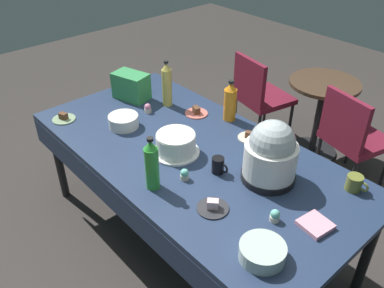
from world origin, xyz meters
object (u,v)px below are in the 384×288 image
at_px(potluck_table, 192,159).
at_px(frosted_layer_cake, 176,144).
at_px(slow_cooker, 271,154).
at_px(soda_bottle_orange_juice, 230,102).
at_px(dessert_plate_sage, 64,118).
at_px(coffee_mug_olive, 354,183).
at_px(coffee_mug_black, 218,165).
at_px(cupcake_lemon, 185,175).
at_px(soda_bottle_lime_soda, 152,165).
at_px(dessert_plate_cream, 249,137).
at_px(dessert_plate_coral, 196,112).
at_px(maroon_chair_left, 259,93).
at_px(round_cafe_table, 321,105).
at_px(glass_salad_bowl, 262,252).
at_px(soda_carton, 131,86).
at_px(cupcake_rose, 275,216).
at_px(ceramic_snack_bowl, 124,121).
at_px(dessert_plate_charcoal, 213,207).
at_px(soda_bottle_ginger_ale, 167,85).
at_px(cupcake_vanilla, 148,108).
at_px(maroon_chair_right, 352,134).

bearing_deg(potluck_table, frosted_layer_cake, -118.82).
bearing_deg(slow_cooker, soda_bottle_orange_juice, 152.36).
height_order(dessert_plate_sage, coffee_mug_olive, coffee_mug_olive).
relative_size(potluck_table, dessert_plate_sage, 13.78).
height_order(potluck_table, coffee_mug_black, coffee_mug_black).
distance_m(cupcake_lemon, soda_bottle_lime_soda, 0.22).
relative_size(dessert_plate_cream, cupcake_lemon, 2.15).
bearing_deg(slow_cooker, dessert_plate_coral, 166.48).
xyz_separation_m(maroon_chair_left, round_cafe_table, (0.52, 0.22, 0.01)).
bearing_deg(maroon_chair_left, glass_salad_bowl, -49.74).
relative_size(glass_salad_bowl, cupcake_lemon, 3.14).
distance_m(frosted_layer_cake, round_cafe_table, 1.67).
bearing_deg(soda_bottle_orange_juice, glass_salad_bowl, -39.20).
xyz_separation_m(frosted_layer_cake, soda_carton, (-0.79, 0.22, 0.03)).
xyz_separation_m(dessert_plate_coral, soda_carton, (-0.51, -0.20, 0.09)).
relative_size(coffee_mug_olive, round_cafe_table, 0.18).
bearing_deg(cupcake_rose, potluck_table, 172.25).
bearing_deg(potluck_table, coffee_mug_black, -6.93).
xyz_separation_m(glass_salad_bowl, round_cafe_table, (-0.88, 1.88, -0.29)).
xyz_separation_m(glass_salad_bowl, dessert_plate_cream, (-0.69, 0.70, -0.03)).
bearing_deg(cupcake_lemon, soda_bottle_orange_juice, 114.15).
xyz_separation_m(glass_salad_bowl, ceramic_snack_bowl, (-1.36, 0.17, 0.01)).
xyz_separation_m(potluck_table, glass_salad_bowl, (0.83, -0.32, 0.10)).
xyz_separation_m(slow_cooker, dessert_plate_coral, (-0.82, 0.20, -0.16)).
distance_m(potluck_table, dessert_plate_cream, 0.40).
bearing_deg(cupcake_lemon, dessert_plate_charcoal, -10.38).
height_order(soda_carton, maroon_chair_left, soda_carton).
bearing_deg(dessert_plate_coral, coffee_mug_black, -31.67).
xyz_separation_m(potluck_table, cupcake_rose, (0.73, -0.10, 0.09)).
height_order(dessert_plate_coral, maroon_chair_left, maroon_chair_left).
height_order(soda_bottle_ginger_ale, coffee_mug_black, soda_bottle_ginger_ale).
distance_m(dessert_plate_cream, cupcake_lemon, 0.59).
xyz_separation_m(cupcake_vanilla, soda_carton, (-0.26, 0.04, 0.07)).
bearing_deg(soda_bottle_ginger_ale, coffee_mug_black, -19.56).
bearing_deg(soda_bottle_ginger_ale, slow_cooker, -6.93).
distance_m(cupcake_vanilla, soda_bottle_lime_soda, 0.85).
height_order(potluck_table, dessert_plate_coral, dessert_plate_coral).
distance_m(dessert_plate_charcoal, round_cafe_table, 1.91).
relative_size(soda_bottle_lime_soda, maroon_chair_right, 0.38).
bearing_deg(glass_salad_bowl, frosted_layer_cake, 165.04).
relative_size(frosted_layer_cake, soda_carton, 1.12).
bearing_deg(soda_bottle_lime_soda, cupcake_vanilla, 145.55).
relative_size(dessert_plate_sage, maroon_chair_right, 0.19).
bearing_deg(soda_bottle_orange_juice, ceramic_snack_bowl, -123.69).
distance_m(potluck_table, coffee_mug_olive, 0.96).
bearing_deg(dessert_plate_charcoal, dessert_plate_coral, 142.74).
distance_m(glass_salad_bowl, soda_carton, 1.73).
bearing_deg(cupcake_vanilla, glass_salad_bowl, -16.22).
relative_size(dessert_plate_charcoal, round_cafe_table, 0.23).
distance_m(cupcake_rose, soda_bottle_ginger_ale, 1.35).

